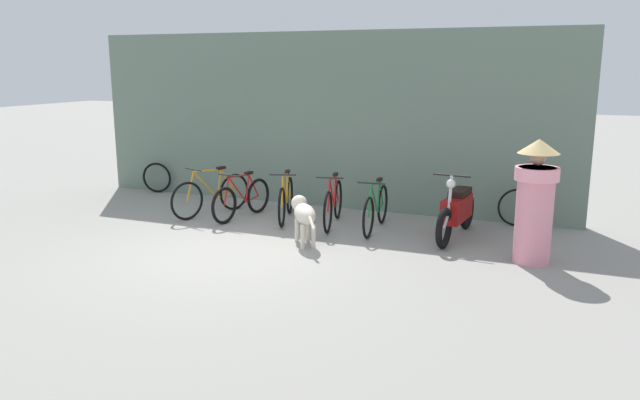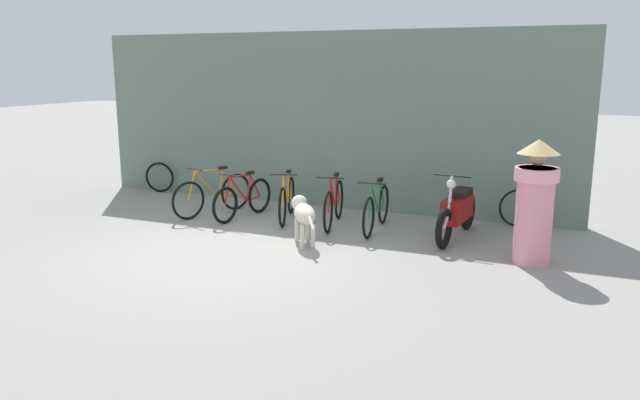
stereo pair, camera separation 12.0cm
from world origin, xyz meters
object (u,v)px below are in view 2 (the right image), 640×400
at_px(stray_dog, 304,213).
at_px(spare_tire_left, 160,177).
at_px(bicycle_3, 334,204).
at_px(spare_tire_right, 519,208).
at_px(bicycle_0, 213,195).
at_px(motorcycle, 457,211).
at_px(bicycle_1, 243,199).
at_px(bicycle_4, 376,209).
at_px(person_in_robes, 535,200).
at_px(bicycle_2, 287,200).

relative_size(stray_dog, spare_tire_left, 1.54).
xyz_separation_m(bicycle_3, spare_tire_right, (2.91, 1.16, -0.05)).
height_order(bicycle_0, stray_dog, bicycle_0).
height_order(spare_tire_left, spare_tire_right, spare_tire_right).
height_order(bicycle_0, motorcycle, motorcycle).
bearing_deg(bicycle_1, bicycle_4, 101.88).
bearing_deg(bicycle_0, stray_dog, 85.17).
relative_size(motorcycle, spare_tire_left, 2.96).
xyz_separation_m(bicycle_1, person_in_robes, (4.99, -0.69, 0.55)).
distance_m(bicycle_2, spare_tire_left, 3.78).
bearing_deg(bicycle_2, spare_tire_left, -124.86).
relative_size(person_in_robes, spare_tire_right, 2.64).
height_order(bicycle_1, spare_tire_left, bicycle_1).
bearing_deg(stray_dog, bicycle_3, -37.44).
bearing_deg(person_in_robes, bicycle_0, 17.35).
distance_m(motorcycle, spare_tire_right, 1.41).
bearing_deg(stray_dog, bicycle_2, -0.66).
xyz_separation_m(bicycle_2, spare_tire_left, (-3.61, 1.11, -0.04)).
bearing_deg(stray_dog, person_in_robes, -120.49).
relative_size(spare_tire_left, spare_tire_right, 1.00).
distance_m(bicycle_3, person_in_robes, 3.44).
height_order(motorcycle, stray_dog, motorcycle).
relative_size(bicycle_2, bicycle_3, 0.97).
height_order(bicycle_0, bicycle_2, bicycle_0).
xyz_separation_m(bicycle_0, bicycle_3, (2.34, 0.13, 0.00)).
bearing_deg(motorcycle, bicycle_4, -83.21).
bearing_deg(spare_tire_right, bicycle_4, -151.12).
bearing_deg(bicycle_2, bicycle_4, 69.96).
xyz_separation_m(motorcycle, person_in_robes, (1.21, -0.85, 0.45)).
xyz_separation_m(bicycle_1, bicycle_4, (2.47, 0.13, 0.02)).
bearing_deg(spare_tire_right, stray_dog, -141.24).
distance_m(spare_tire_left, spare_tire_right, 7.43).
height_order(bicycle_2, bicycle_4, bicycle_2).
bearing_deg(spare_tire_right, bicycle_1, -164.18).
xyz_separation_m(stray_dog, spare_tire_right, (2.93, 2.35, -0.15)).
distance_m(bicycle_4, spare_tire_right, 2.44).
bearing_deg(bicycle_4, spare_tire_left, -106.91).
height_order(motorcycle, spare_tire_left, motorcycle).
bearing_deg(person_in_robes, spare_tire_right, -54.51).
xyz_separation_m(bicycle_1, stray_dog, (1.68, -1.04, 0.13)).
distance_m(bicycle_3, stray_dog, 1.20).
relative_size(person_in_robes, spare_tire_left, 2.66).
distance_m(motorcycle, spare_tire_left, 6.71).
xyz_separation_m(bicycle_1, motorcycle, (3.78, 0.16, 0.10)).
bearing_deg(person_in_robes, bicycle_2, 12.64).
xyz_separation_m(bicycle_2, bicycle_3, (0.91, -0.04, 0.01)).
relative_size(bicycle_2, bicycle_4, 0.96).
distance_m(bicycle_1, person_in_robes, 5.07).
height_order(bicycle_3, stray_dog, bicycle_3).
bearing_deg(bicycle_3, motorcycle, 78.70).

